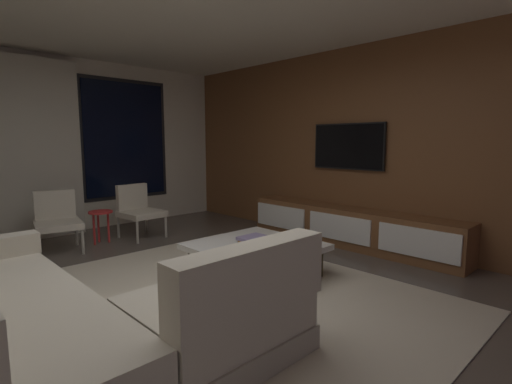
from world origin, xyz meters
The scene contains 12 objects.
floor centered at (0.00, 0.00, 0.00)m, with size 9.20×9.20×0.00m, color #564C44.
back_wall_with_window centered at (-0.06, 3.62, 1.34)m, with size 6.60×0.30×2.70m.
media_wall centered at (3.06, 0.00, 1.35)m, with size 0.12×7.80×2.70m.
area_rug centered at (0.35, -0.10, 0.01)m, with size 3.20×3.80×0.01m, color beige.
sectional_couch centered at (-0.94, -0.21, 0.29)m, with size 1.98×2.50×0.82m.
coffee_table centered at (1.01, 0.09, 0.19)m, with size 1.16×1.16×0.36m.
book_stack_on_coffee_table centered at (1.05, 0.18, 0.39)m, with size 0.30×0.22×0.06m.
accent_chair_near_window centered at (0.96, 2.56, 0.43)m, with size 0.59×0.61×0.78m.
accent_chair_by_curtain centered at (-0.15, 2.58, 0.43)m, with size 0.64×0.65×0.78m.
side_stool centered at (0.40, 2.56, 0.37)m, with size 0.32×0.32×0.46m.
media_console centered at (2.77, 0.05, 0.25)m, with size 0.46×3.10×0.52m.
mounted_tv centered at (2.95, 0.25, 1.35)m, with size 0.05×1.10×0.64m.
Camera 1 is at (-1.68, -2.69, 1.41)m, focal length 26.82 mm.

